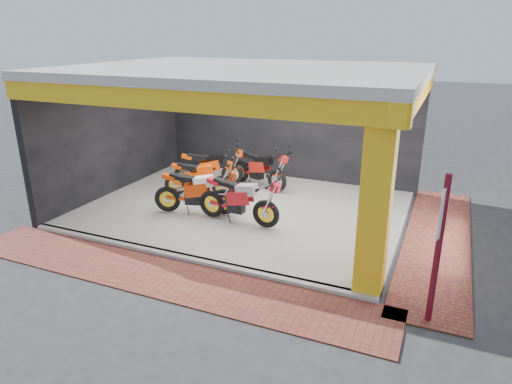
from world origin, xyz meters
TOP-DOWN VIEW (x-y plane):
  - ground at (0.00, 0.00)m, footprint 80.00×80.00m
  - showroom_floor at (0.00, 2.00)m, footprint 8.00×6.00m
  - showroom_ceiling at (0.00, 2.00)m, footprint 8.40×6.40m
  - back_wall at (0.00, 5.10)m, footprint 8.20×0.20m
  - left_wall at (-4.10, 2.00)m, footprint 0.20×6.20m
  - corner_column at (3.75, -0.75)m, footprint 0.50×0.50m
  - header_beam_front at (0.00, -1.00)m, footprint 8.40×0.30m
  - header_beam_right at (4.00, 2.00)m, footprint 0.30×6.40m
  - floor_kerb at (0.00, -1.02)m, footprint 8.00×0.20m
  - paver_front at (0.00, -1.80)m, footprint 9.00×1.40m
  - paver_right at (4.80, 2.00)m, footprint 1.40×7.00m
  - signpost at (4.82, -1.25)m, footprint 0.11×0.35m
  - moto_hero at (-0.23, 1.29)m, footprint 2.41×1.43m
  - moto_row_a at (1.05, 0.95)m, footprint 2.32×0.95m
  - moto_row_b at (0.36, 3.47)m, footprint 2.35×1.43m
  - moto_row_c at (-0.89, 2.46)m, footprint 2.18×1.37m
  - moto_row_d at (-1.09, 3.50)m, footprint 2.29×1.71m

SIDE VIEW (x-z plane):
  - ground at x=0.00m, z-range 0.00..0.00m
  - paver_front at x=0.00m, z-range 0.00..0.03m
  - paver_right at x=4.80m, z-range 0.00..0.03m
  - showroom_floor at x=0.00m, z-range 0.00..0.10m
  - floor_kerb at x=0.00m, z-range 0.00..0.10m
  - moto_row_c at x=-0.89m, z-range 0.10..1.35m
  - moto_row_d at x=-1.09m, z-range 0.10..1.42m
  - moto_row_b at x=0.36m, z-range 0.10..1.45m
  - moto_hero at x=-0.23m, z-range 0.10..1.48m
  - moto_row_a at x=1.05m, z-range 0.10..1.49m
  - signpost at x=4.82m, z-range 0.12..2.64m
  - back_wall at x=0.00m, z-range 0.00..3.50m
  - left_wall at x=-4.10m, z-range 0.00..3.50m
  - corner_column at x=3.75m, z-range 0.00..3.50m
  - header_beam_front at x=0.00m, z-range 3.10..3.50m
  - header_beam_right at x=4.00m, z-range 3.10..3.50m
  - showroom_ceiling at x=0.00m, z-range 3.50..3.70m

